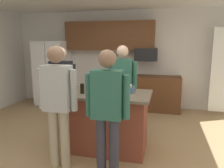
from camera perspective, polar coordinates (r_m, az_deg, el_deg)
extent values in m
plane|color=tan|center=(3.87, -4.57, -16.38)|extent=(7.04, 7.04, 0.00)
cube|color=silver|center=(6.19, 3.38, 6.41)|extent=(6.40, 0.10, 2.60)
cube|color=brown|center=(6.06, -0.71, 12.25)|extent=(2.40, 0.35, 0.75)
sphere|color=#4C3823|center=(5.75, 4.75, 12.30)|extent=(0.04, 0.04, 0.04)
cube|color=brown|center=(5.92, 8.47, -2.21)|extent=(1.80, 0.60, 0.90)
sphere|color=#4C3823|center=(5.59, 12.77, -3.13)|extent=(0.04, 0.04, 0.04)
cube|color=white|center=(6.52, -14.91, 2.71)|extent=(0.87, 0.70, 1.79)
cube|color=white|center=(6.31, -18.23, 2.27)|extent=(0.41, 0.04, 1.71)
cube|color=white|center=(6.09, -14.76, 2.18)|extent=(0.41, 0.04, 1.71)
cylinder|color=#B2B2B7|center=(6.16, -16.71, 3.01)|extent=(0.02, 0.02, 0.35)
cube|color=black|center=(5.80, 8.76, 7.50)|extent=(0.56, 0.40, 0.32)
cube|color=brown|center=(3.71, -1.11, -9.84)|extent=(1.24, 0.71, 0.92)
cube|color=#756651|center=(3.57, -1.13, -2.61)|extent=(1.38, 0.85, 0.04)
cylinder|color=#383842|center=(3.03, -2.77, -15.87)|extent=(0.13, 0.13, 0.81)
cylinder|color=#383842|center=(2.99, 0.49, -16.23)|extent=(0.13, 0.13, 0.81)
cube|color=#2D6651|center=(2.76, -1.21, -2.73)|extent=(0.38, 0.22, 0.61)
sphere|color=#8C664C|center=(2.69, -1.25, 6.53)|extent=(0.22, 0.22, 0.22)
cylinder|color=#2D6651|center=(2.83, -5.91, -2.84)|extent=(0.09, 0.09, 0.55)
cylinder|color=#2D6651|center=(2.72, 3.70, -3.40)|extent=(0.09, 0.09, 0.55)
cylinder|color=#4C5166|center=(4.43, 1.50, -6.99)|extent=(0.13, 0.13, 0.83)
cylinder|color=#4C5166|center=(4.40, 3.68, -7.14)|extent=(0.13, 0.13, 0.83)
cube|color=#2D6651|center=(4.25, 2.67, 2.27)|extent=(0.38, 0.22, 0.62)
sphere|color=beige|center=(4.21, 2.73, 8.37)|extent=(0.22, 0.22, 0.22)
cylinder|color=#2D6651|center=(4.31, -0.47, 2.13)|extent=(0.09, 0.09, 0.56)
cylinder|color=#2D6651|center=(4.22, 5.87, 1.89)|extent=(0.09, 0.09, 0.56)
cylinder|color=tan|center=(4.36, -13.52, -7.71)|extent=(0.13, 0.13, 0.82)
cylinder|color=tan|center=(4.28, -11.48, -7.95)|extent=(0.13, 0.13, 0.82)
cube|color=black|center=(4.15, -12.90, 1.55)|extent=(0.38, 0.22, 0.61)
sphere|color=beige|center=(4.11, -13.17, 7.71)|extent=(0.22, 0.22, 0.22)
cylinder|color=black|center=(4.27, -15.78, 1.40)|extent=(0.09, 0.09, 0.55)
cylinder|color=black|center=(4.05, -9.85, 1.17)|extent=(0.09, 0.09, 0.55)
cylinder|color=tan|center=(3.36, -14.65, -13.23)|extent=(0.13, 0.13, 0.83)
cylinder|color=tan|center=(3.29, -11.96, -13.66)|extent=(0.13, 0.13, 0.83)
cube|color=#B7B7B2|center=(3.10, -13.90, -1.04)|extent=(0.38, 0.22, 0.63)
sphere|color=#8C664C|center=(3.05, -14.29, 7.38)|extent=(0.23, 0.23, 0.23)
cylinder|color=#B7B7B2|center=(3.22, -17.67, -1.14)|extent=(0.09, 0.09, 0.56)
cylinder|color=#B7B7B2|center=(3.01, -9.82, -1.63)|extent=(0.09, 0.09, 0.56)
cylinder|color=black|center=(3.54, -7.64, -1.19)|extent=(0.07, 0.07, 0.16)
cylinder|color=#4C6B99|center=(3.52, 4.85, -1.69)|extent=(0.08, 0.08, 0.10)
torus|color=#4C6B99|center=(3.51, 5.71, -1.66)|extent=(0.06, 0.01, 0.06)
cylinder|color=black|center=(3.53, -9.93, -1.40)|extent=(0.06, 0.06, 0.14)
cylinder|color=white|center=(3.75, 4.54, -0.86)|extent=(0.08, 0.08, 0.10)
torus|color=white|center=(3.74, 5.36, -0.82)|extent=(0.06, 0.01, 0.06)
cube|color=#B7B7BC|center=(3.53, -1.28, -2.27)|extent=(0.44, 0.30, 0.02)
cube|color=#A8A8AD|center=(3.52, -1.28, -1.96)|extent=(0.44, 0.30, 0.02)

